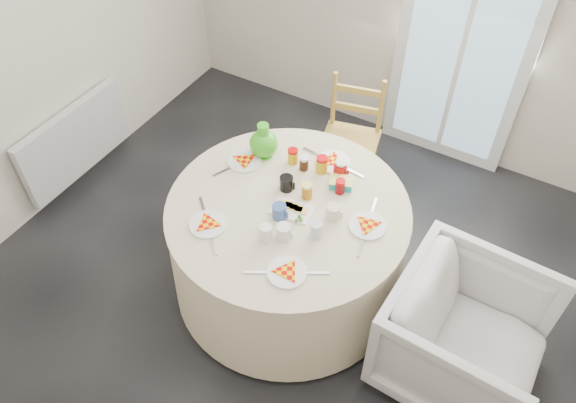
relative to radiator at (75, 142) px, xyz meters
The scene contains 13 objects.
floor 1.99m from the radiator, ahead, with size 4.00×4.00×0.00m, color black.
wall_left 0.94m from the radiator, 106.70° to the right, with size 0.02×4.00×2.60m, color #BCB5A3.
glass_door 3.00m from the radiator, 36.79° to the left, with size 1.00×0.08×2.10m, color silver.
radiator is the anchor object (origin of this frame).
table 1.92m from the radiator, ahead, with size 1.49×1.49×0.76m, color beige.
wooden_chair 2.08m from the radiator, 27.74° to the left, with size 0.41×0.39×0.92m, color olive, non-canonical shape.
armchair 3.10m from the radiator, ahead, with size 0.81×0.76×0.84m, color silver.
place_settings 1.96m from the radiator, ahead, with size 1.17×1.17×0.02m, color white, non-canonical shape.
jar_cluster 1.99m from the radiator, ahead, with size 0.43×0.21×0.13m, color brown, non-canonical shape.
butter_tub 2.16m from the radiator, ahead, with size 0.14×0.10×0.06m, color #128F87.
green_pitcher 1.65m from the radiator, ahead, with size 0.18×0.18×0.24m, color green, non-canonical shape.
cheese_platter 1.99m from the radiator, ahead, with size 0.24×0.15×0.03m, color white, non-canonical shape.
mugs_glasses 2.06m from the radiator, ahead, with size 0.62×0.62×0.11m, color #979797, non-canonical shape.
Camera 1 is at (1.10, -1.81, 3.17)m, focal length 35.00 mm.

